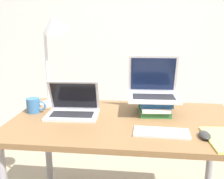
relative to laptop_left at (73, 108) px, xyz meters
The scene contains 9 objects.
wall_back 1.76m from the laptop_left, 79.04° to the left, with size 8.00×0.05×2.70m.
desk 0.35m from the laptop_left, ahead, with size 1.33×0.78×0.77m.
laptop_left is the anchor object (origin of this frame).
book_stack 0.51m from the laptop_left, 12.24° to the left, with size 0.21×0.27×0.10m.
laptop_on_books 0.51m from the laptop_left, 13.45° to the left, with size 0.32×0.27×0.26m.
wireless_keyboard 0.57m from the laptop_left, 23.43° to the right, with size 0.29×0.13×0.01m.
mouse 0.78m from the laptop_left, 18.97° to the right, with size 0.06×0.11×0.03m.
mug 0.26m from the laptop_left, behind, with size 0.13×0.08×0.09m.
desk_lamp 0.50m from the laptop_left, 133.21° to the left, with size 0.23×0.20×0.64m.
Camera 1 is at (0.09, -1.07, 1.32)m, focal length 42.00 mm.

